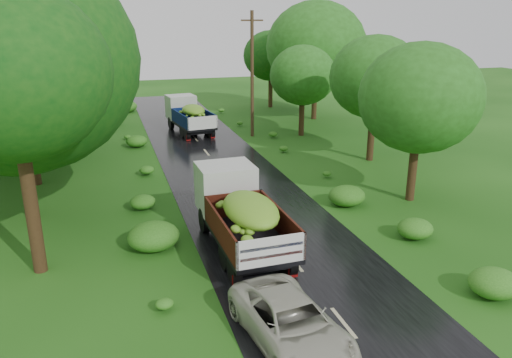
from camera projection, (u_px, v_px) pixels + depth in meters
name	position (u px, v px, depth m)	size (l,w,h in m)	color
ground	(343.00, 323.00, 14.74)	(120.00, 120.00, 0.00)	#16440E
road	(285.00, 250.00, 19.28)	(6.50, 80.00, 0.02)	black
road_lines	(277.00, 239.00, 20.18)	(0.12, 69.60, 0.00)	#BFB78C
truck_near	(239.00, 209.00, 19.16)	(2.49, 6.66, 2.78)	black
truck_far	(188.00, 113.00, 38.14)	(3.00, 6.41, 2.60)	black
car	(291.00, 323.00, 13.63)	(2.15, 4.66, 1.29)	#B9B8A4
utility_pole	(252.00, 74.00, 35.97)	(1.56, 0.37, 8.96)	#382616
trees_left	(22.00, 52.00, 28.75)	(7.77, 32.42, 9.15)	black
trees_right	(325.00, 64.00, 36.30)	(7.18, 29.79, 7.93)	black
shrubs	(228.00, 174.00, 27.34)	(11.90, 44.00, 0.70)	#286919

